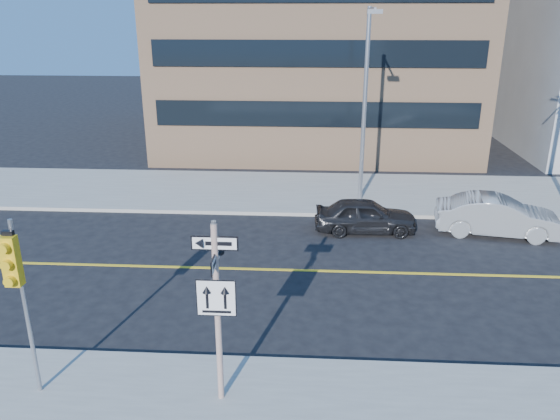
# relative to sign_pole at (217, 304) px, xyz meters

# --- Properties ---
(ground) EXTENTS (120.00, 120.00, 0.00)m
(ground) POSITION_rel_sign_pole_xyz_m (0.00, 2.51, -2.44)
(ground) COLOR black
(ground) RESTS_ON ground
(sign_pole) EXTENTS (0.92, 0.92, 4.06)m
(sign_pole) POSITION_rel_sign_pole_xyz_m (0.00, 0.00, 0.00)
(sign_pole) COLOR silver
(sign_pole) RESTS_ON near_sidewalk
(traffic_signal) EXTENTS (0.32, 0.45, 4.00)m
(traffic_signal) POSITION_rel_sign_pole_xyz_m (-4.00, -0.15, 0.59)
(traffic_signal) COLOR gray
(traffic_signal) RESTS_ON near_sidewalk
(parked_car_a) EXTENTS (1.67, 3.87, 1.30)m
(parked_car_a) POSITION_rel_sign_pole_xyz_m (3.92, 10.02, -1.79)
(parked_car_a) COLOR black
(parked_car_a) RESTS_ON ground
(parked_car_b) EXTENTS (2.29, 4.68, 1.48)m
(parked_car_b) POSITION_rel_sign_pole_xyz_m (8.84, 10.03, -1.70)
(parked_car_b) COLOR gray
(parked_car_b) RESTS_ON ground
(streetlight_a) EXTENTS (0.55, 2.25, 8.00)m
(streetlight_a) POSITION_rel_sign_pole_xyz_m (4.00, 13.27, 2.32)
(streetlight_a) COLOR gray
(streetlight_a) RESTS_ON far_sidewalk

